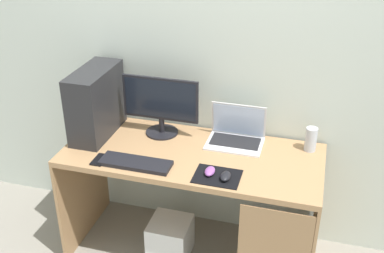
% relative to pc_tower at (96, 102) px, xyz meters
% --- Properties ---
extents(ground_plane, '(8.00, 8.00, 0.00)m').
position_rel_pc_tower_xyz_m(ground_plane, '(0.65, -0.08, -1.00)').
color(ground_plane, gray).
extents(wall_back, '(4.00, 0.05, 2.60)m').
position_rel_pc_tower_xyz_m(wall_back, '(0.66, 0.30, 0.31)').
color(wall_back, beige).
rests_on(wall_back, ground_plane).
extents(desk, '(1.57, 0.67, 0.78)m').
position_rel_pc_tower_xyz_m(desk, '(0.67, -0.09, -0.37)').
color(desk, '#A37A51').
rests_on(desk, ground_plane).
extents(pc_tower, '(0.20, 0.47, 0.44)m').
position_rel_pc_tower_xyz_m(pc_tower, '(0.00, 0.00, 0.00)').
color(pc_tower, '#232326').
rests_on(pc_tower, desk).
extents(monitor, '(0.49, 0.21, 0.39)m').
position_rel_pc_tower_xyz_m(monitor, '(0.40, 0.10, -0.02)').
color(monitor, black).
rests_on(monitor, desk).
extents(laptop, '(0.35, 0.24, 0.24)m').
position_rel_pc_tower_xyz_m(laptop, '(0.88, 0.13, -0.17)').
color(laptop, silver).
rests_on(laptop, desk).
extents(speaker, '(0.07, 0.07, 0.15)m').
position_rel_pc_tower_xyz_m(speaker, '(1.34, 0.15, -0.14)').
color(speaker, '#B7BCC6').
rests_on(speaker, desk).
extents(keyboard, '(0.42, 0.14, 0.02)m').
position_rel_pc_tower_xyz_m(keyboard, '(0.38, -0.30, -0.21)').
color(keyboard, black).
rests_on(keyboard, desk).
extents(mousepad, '(0.26, 0.20, 0.00)m').
position_rel_pc_tower_xyz_m(mousepad, '(0.86, -0.29, -0.22)').
color(mousepad, black).
rests_on(mousepad, desk).
extents(mouse_left, '(0.06, 0.10, 0.03)m').
position_rel_pc_tower_xyz_m(mouse_left, '(0.82, -0.28, -0.20)').
color(mouse_left, '#8C4C99').
rests_on(mouse_left, mousepad).
extents(mouse_right, '(0.06, 0.10, 0.03)m').
position_rel_pc_tower_xyz_m(mouse_right, '(0.91, -0.30, -0.20)').
color(mouse_right, black).
rests_on(mouse_right, mousepad).
extents(cell_phone, '(0.07, 0.13, 0.01)m').
position_rel_pc_tower_xyz_m(cell_phone, '(0.15, -0.31, -0.21)').
color(cell_phone, black).
rests_on(cell_phone, desk).
extents(subwoofer, '(0.26, 0.26, 0.26)m').
position_rel_pc_tower_xyz_m(subwoofer, '(0.52, -0.14, -0.86)').
color(subwoofer, white).
rests_on(subwoofer, ground_plane).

